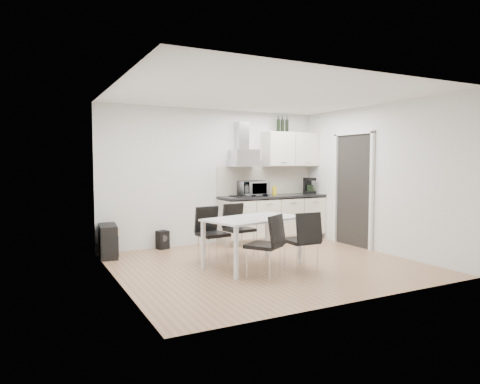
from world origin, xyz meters
The scene contains 15 objects.
ground centered at (0.00, 0.00, 0.00)m, with size 4.50×4.50×0.00m, color #A97F5C.
wall_back centered at (0.00, 2.00, 1.30)m, with size 4.50×0.10×2.60m, color white.
wall_front centered at (0.00, -2.00, 1.30)m, with size 4.50×0.10×2.60m, color white.
wall_left centered at (-2.25, 0.00, 1.30)m, with size 0.10×4.00×2.60m, color white.
wall_right centered at (2.25, 0.00, 1.30)m, with size 0.10×4.00×2.60m, color white.
ceiling centered at (0.00, 0.00, 2.60)m, with size 4.50×4.50×0.00m, color white.
doorway centered at (2.21, 0.55, 1.05)m, with size 0.08×1.04×2.10m, color white.
kitchenette centered at (1.19, 1.73, 0.83)m, with size 2.22×0.64×2.52m.
dining_table centered at (-0.24, -0.02, 0.67)m, with size 1.62×1.18×0.75m.
chair_far_left centered at (-0.69, 0.49, 0.44)m, with size 0.44×0.50×0.88m, color black, non-canonical shape.
chair_far_right centered at (-0.10, 0.73, 0.44)m, with size 0.44×0.50×0.88m, color black, non-canonical shape.
chair_near_left centered at (-0.44, -0.66, 0.44)m, with size 0.44×0.50×0.88m, color black, non-canonical shape.
chair_near_right centered at (0.22, -0.60, 0.44)m, with size 0.44×0.50×0.88m, color black, non-canonical shape.
guitar_amp centered at (-2.09, 1.65, 0.27)m, with size 0.35×0.68×0.54m.
floor_speaker centered at (-1.08, 1.90, 0.17)m, with size 0.20×0.18×0.33m, color black.
Camera 1 is at (-3.35, -5.63, 1.59)m, focal length 32.00 mm.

